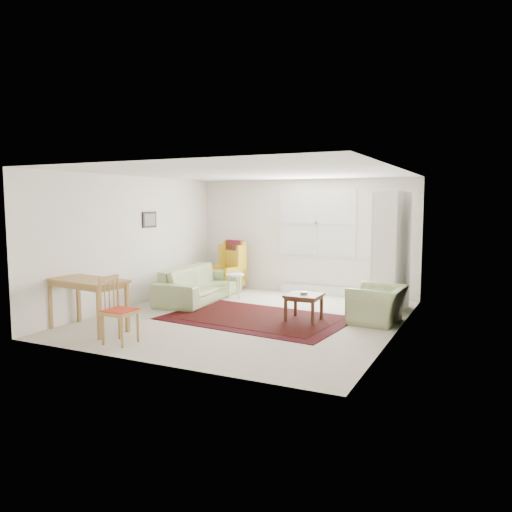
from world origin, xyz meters
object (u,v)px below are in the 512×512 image
at_px(armchair, 378,301).
at_px(stool, 235,286).
at_px(sofa, 200,277).
at_px(wingback_chair, 226,265).
at_px(cabinet, 392,251).
at_px(desk_chair, 120,310).
at_px(desk, 88,305).
at_px(coffee_table, 304,307).

height_order(armchair, stool, armchair).
height_order(sofa, armchair, sofa).
bearing_deg(sofa, stool, -56.08).
xyz_separation_m(wingback_chair, cabinet, (3.80, -0.51, 0.53)).
relative_size(wingback_chair, desk_chair, 1.18).
xyz_separation_m(armchair, cabinet, (0.00, 1.13, 0.73)).
bearing_deg(desk, stool, 75.81).
bearing_deg(cabinet, armchair, -81.71).
bearing_deg(armchair, stool, -100.96).
bearing_deg(coffee_table, wingback_chair, 142.15).
height_order(stool, desk, desk).
distance_m(armchair, desk, 4.68).
bearing_deg(sofa, wingback_chair, -0.73).
bearing_deg(coffee_table, armchair, 19.81).
distance_m(armchair, stool, 3.25).
bearing_deg(desk, cabinet, 42.13).
xyz_separation_m(sofa, cabinet, (3.71, 0.75, 0.63)).
xyz_separation_m(wingback_chair, coffee_table, (2.65, -2.06, -0.33)).
bearing_deg(wingback_chair, armchair, -7.17).
xyz_separation_m(wingback_chair, desk_chair, (0.78, -4.47, -0.09)).
height_order(coffee_table, stool, stool).
bearing_deg(desk, armchair, 31.77).
height_order(armchair, coffee_table, armchair).
bearing_deg(coffee_table, desk_chair, -127.86).
distance_m(wingback_chair, coffee_table, 3.38).
height_order(armchair, desk_chair, desk_chair).
relative_size(cabinet, desk, 1.71).
height_order(cabinet, desk_chair, cabinet).
height_order(wingback_chair, stool, wingback_chair).
distance_m(desk, desk_chair, 1.02).
relative_size(wingback_chair, cabinet, 0.52).
distance_m(coffee_table, cabinet, 2.11).
bearing_deg(desk, wingback_chair, 87.60).
height_order(wingback_chair, coffee_table, wingback_chair).
xyz_separation_m(sofa, desk, (-0.26, -2.85, -0.06)).
height_order(sofa, stool, sofa).
relative_size(armchair, cabinet, 0.43).
bearing_deg(armchair, cabinet, -175.91).
relative_size(sofa, desk, 1.82).
xyz_separation_m(cabinet, desk, (-3.98, -3.60, -0.69)).
xyz_separation_m(wingback_chair, desk, (-0.17, -4.11, -0.16)).
relative_size(coffee_table, desk, 0.44).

